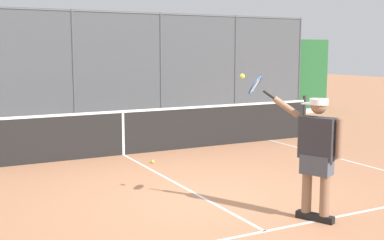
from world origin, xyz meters
name	(u,v)px	position (x,y,z in m)	size (l,w,h in m)	color
ground_plane	(209,201)	(0.00, 0.00, 0.00)	(60.00, 60.00, 0.00)	#B27551
court_line_markings	(278,239)	(0.00, 1.67, 0.00)	(7.73, 9.39, 0.01)	white
fence_backdrop	(68,82)	(0.00, -8.43, 1.30)	(19.11, 1.37, 3.35)	#474C51
tennis_net	(123,132)	(0.00, -3.75, 0.49)	(9.93, 0.09, 1.07)	#2D2D2D
tennis_player	(316,150)	(-0.81, 1.35, 0.94)	(0.87, 1.15, 1.91)	black
tennis_ball_by_sideline	(153,162)	(-0.25, -2.72, 0.03)	(0.07, 0.07, 0.07)	#C1D138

